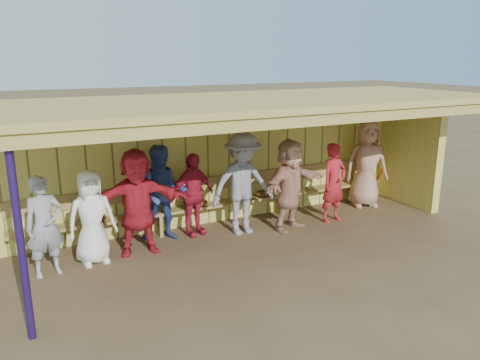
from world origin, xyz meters
The scene contains 13 objects.
ground centered at (0.00, 0.00, 0.00)m, with size 90.00×90.00×0.00m, color brown.
player_a centered at (-3.25, 0.27, 0.76)m, with size 0.55×0.36×1.52m, color #9C99A1.
player_b centered at (-2.56, 0.39, 0.75)m, with size 0.73×0.48×1.50m, color white.
player_c centered at (-1.27, 0.81, 0.85)m, with size 0.83×0.65×1.70m, color #314588.
player_d centered at (-0.72, 0.81, 0.76)m, with size 0.89×0.37×1.51m, color #BA1D34.
player_e centered at (0.11, 0.46, 0.94)m, with size 1.21×0.70×1.87m, color gray.
player_f centered at (0.99, 0.25, 0.86)m, with size 1.60×0.51×1.73m, color tan.
player_g centered at (2.00, 0.24, 0.78)m, with size 0.57×0.37×1.56m, color #B31C26.
player_h centered at (3.25, 0.72, 0.93)m, with size 0.91×0.59×1.86m, color tan.
player_extra centered at (-1.82, 0.45, 0.88)m, with size 1.63×0.52×1.75m, color red.
dugout_structure centered at (0.39, 0.69, 1.69)m, with size 8.80×3.20×2.50m.
bench centered at (0.00, 1.12, 0.53)m, with size 7.60×0.34×0.93m.
dugout_equipment centered at (0.06, 0.99, 0.49)m, with size 6.24×0.62×0.80m.
Camera 1 is at (-3.64, -6.74, 3.14)m, focal length 35.00 mm.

